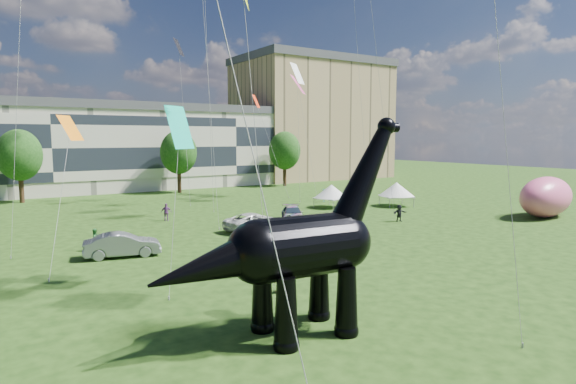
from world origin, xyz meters
TOP-DOWN VIEW (x-y plane):
  - ground at (0.00, 0.00)m, footprint 220.00×220.00m
  - terrace_row at (-8.00, 62.00)m, footprint 78.00×11.00m
  - apartment_block at (40.00, 65.00)m, footprint 28.00×18.00m
  - tree_mid_left at (-12.00, 53.00)m, footprint 5.20×5.20m
  - tree_mid_right at (8.00, 53.00)m, footprint 5.20×5.20m
  - tree_far_right at (26.00, 53.00)m, footprint 5.20×5.20m
  - dinosaur_sculpture at (-5.91, 1.99)m, footprint 11.15×3.22m
  - car_grey at (-8.47, 18.81)m, footprint 5.15×2.71m
  - car_white at (3.33, 22.08)m, footprint 5.78×3.36m
  - car_dark at (8.63, 24.20)m, footprint 3.96×5.10m
  - gazebo_near at (17.20, 29.26)m, footprint 4.55×4.55m
  - gazebo_far at (24.25, 26.10)m, footprint 5.12×5.12m
  - inflatable_pink at (31.22, 12.52)m, footprint 8.62×5.23m
  - visitors at (-2.40, 15.42)m, footprint 47.48×42.33m

SIDE VIEW (x-z plane):
  - ground at x=0.00m, z-range 0.00..0.00m
  - car_dark at x=8.63m, z-range 0.00..1.38m
  - car_white at x=3.33m, z-range 0.00..1.51m
  - car_grey at x=-8.47m, z-range 0.00..1.61m
  - visitors at x=-2.40m, z-range -0.06..1.77m
  - gazebo_near at x=17.20m, z-range 0.53..3.17m
  - gazebo_far at x=24.25m, z-range 0.56..3.34m
  - inflatable_pink at x=31.22m, z-range 0.00..4.05m
  - dinosaur_sculpture at x=-5.91m, z-range -1.11..7.99m
  - terrace_row at x=-8.00m, z-range 0.00..12.00m
  - tree_mid_left at x=-12.00m, z-range 1.57..11.01m
  - tree_mid_right at x=8.00m, z-range 1.57..11.01m
  - tree_far_right at x=26.00m, z-range 1.57..11.01m
  - apartment_block at x=40.00m, z-range 0.00..22.00m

